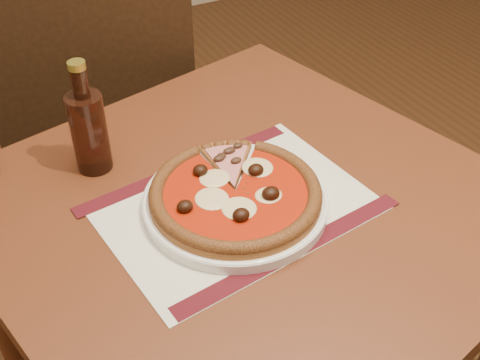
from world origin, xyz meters
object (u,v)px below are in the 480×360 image
table (245,245)px  chair_far (100,116)px  bottle (89,129)px  pizza (235,193)px  plate (235,202)px

table → chair_far: chair_far is taller
table → bottle: bearing=132.6°
pizza → plate: bearing=70.1°
pizza → bottle: size_ratio=1.35×
plate → bottle: (-0.17, 0.21, 0.07)m
table → plate: plate is taller
table → bottle: (-0.19, 0.20, 0.18)m
table → plate: size_ratio=3.25×
pizza → bottle: bearing=128.4°
chair_far → bottle: 0.55m
chair_far → bottle: bearing=88.2°
bottle → chair_far: bearing=74.8°
pizza → table: bearing=14.4°
plate → pizza: size_ratio=1.08×
chair_far → plate: bearing=106.9°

